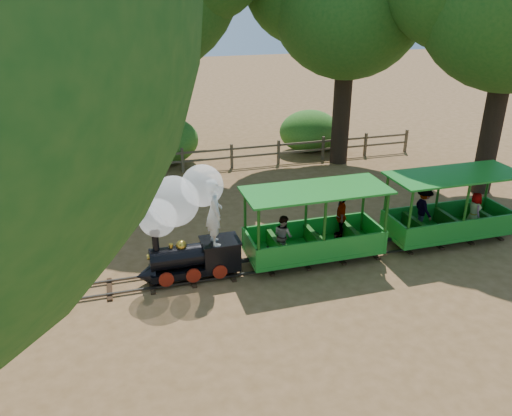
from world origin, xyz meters
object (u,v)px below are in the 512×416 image
object	(u,v)px
fence	(207,156)
locomotive	(184,217)
carriage_front	(314,233)
carriage_rear	(446,215)

from	to	relation	value
fence	locomotive	bearing A→B (deg)	-104.67
carriage_front	carriage_rear	world-z (taller)	same
locomotive	carriage_rear	xyz separation A→B (m)	(7.42, -0.02, -0.87)
locomotive	fence	xyz separation A→B (m)	(2.08, 7.94, -1.10)
locomotive	carriage_front	bearing A→B (deg)	-0.44
locomotive	carriage_rear	world-z (taller)	locomotive
locomotive	carriage_front	world-z (taller)	locomotive
carriage_rear	carriage_front	bearing A→B (deg)	-179.87
carriage_front	fence	distance (m)	8.08
carriage_front	fence	bearing A→B (deg)	99.27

